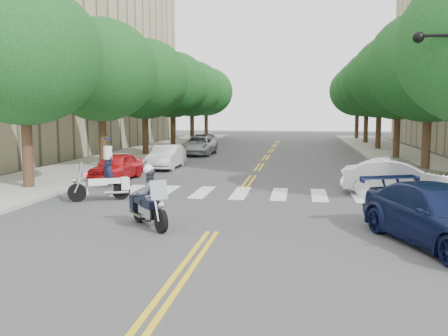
% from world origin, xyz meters
% --- Properties ---
extents(ground, '(140.00, 140.00, 0.00)m').
position_xyz_m(ground, '(0.00, 0.00, 0.00)').
color(ground, '#38383A').
rests_on(ground, ground).
extents(sidewalk_left, '(5.00, 60.00, 0.15)m').
position_xyz_m(sidewalk_left, '(-9.50, 22.00, 0.07)').
color(sidewalk_left, '#9E9991').
rests_on(sidewalk_left, ground).
extents(sidewalk_right, '(5.00, 60.00, 0.15)m').
position_xyz_m(sidewalk_right, '(9.50, 22.00, 0.07)').
color(sidewalk_right, '#9E9991').
rests_on(sidewalk_right, ground).
extents(tree_l_0, '(6.40, 6.40, 8.45)m').
position_xyz_m(tree_l_0, '(-8.80, 6.00, 5.55)').
color(tree_l_0, '#382316').
rests_on(tree_l_0, ground).
extents(tree_l_1, '(6.40, 6.40, 8.45)m').
position_xyz_m(tree_l_1, '(-8.80, 14.00, 5.55)').
color(tree_l_1, '#382316').
rests_on(tree_l_1, ground).
extents(tree_l_2, '(6.40, 6.40, 8.45)m').
position_xyz_m(tree_l_2, '(-8.80, 22.00, 5.55)').
color(tree_l_2, '#382316').
rests_on(tree_l_2, ground).
extents(tree_l_3, '(6.40, 6.40, 8.45)m').
position_xyz_m(tree_l_3, '(-8.80, 30.00, 5.55)').
color(tree_l_3, '#382316').
rests_on(tree_l_3, ground).
extents(tree_l_4, '(6.40, 6.40, 8.45)m').
position_xyz_m(tree_l_4, '(-8.80, 38.00, 5.55)').
color(tree_l_4, '#382316').
rests_on(tree_l_4, ground).
extents(tree_l_5, '(6.40, 6.40, 8.45)m').
position_xyz_m(tree_l_5, '(-8.80, 46.00, 5.55)').
color(tree_l_5, '#382316').
rests_on(tree_l_5, ground).
extents(tree_r_1, '(6.40, 6.40, 8.45)m').
position_xyz_m(tree_r_1, '(8.80, 14.00, 5.55)').
color(tree_r_1, '#382316').
rests_on(tree_r_1, ground).
extents(tree_r_2, '(6.40, 6.40, 8.45)m').
position_xyz_m(tree_r_2, '(8.80, 22.00, 5.55)').
color(tree_r_2, '#382316').
rests_on(tree_r_2, ground).
extents(tree_r_3, '(6.40, 6.40, 8.45)m').
position_xyz_m(tree_r_3, '(8.80, 30.00, 5.55)').
color(tree_r_3, '#382316').
rests_on(tree_r_3, ground).
extents(tree_r_4, '(6.40, 6.40, 8.45)m').
position_xyz_m(tree_r_4, '(8.80, 38.00, 5.55)').
color(tree_r_4, '#382316').
rests_on(tree_r_4, ground).
extents(tree_r_5, '(6.40, 6.40, 8.45)m').
position_xyz_m(tree_r_5, '(8.80, 46.00, 5.55)').
color(tree_r_5, '#382316').
rests_on(tree_r_5, ground).
extents(motorcycle_police, '(1.60, 1.84, 1.79)m').
position_xyz_m(motorcycle_police, '(-1.92, 0.39, 0.80)').
color(motorcycle_police, black).
rests_on(motorcycle_police, ground).
extents(motorcycle_parked, '(2.08, 1.30, 1.45)m').
position_xyz_m(motorcycle_parked, '(-4.77, 4.23, 0.51)').
color(motorcycle_parked, black).
rests_on(motorcycle_parked, ground).
extents(officer_standing, '(0.76, 0.70, 1.74)m').
position_xyz_m(officer_standing, '(-5.71, 6.97, 0.87)').
color(officer_standing, '#171A34').
rests_on(officer_standing, ground).
extents(convertible, '(4.54, 2.41, 1.42)m').
position_xyz_m(convertible, '(6.17, 7.01, 0.71)').
color(convertible, silver).
rests_on(convertible, ground).
extents(sedan_blue, '(3.76, 5.49, 1.48)m').
position_xyz_m(sedan_blue, '(5.74, -0.50, 0.74)').
color(sedan_blue, '#0E163C').
rests_on(sedan_blue, ground).
extents(parked_car_a, '(1.79, 3.88, 1.29)m').
position_xyz_m(parked_car_a, '(-6.30, 9.50, 0.64)').
color(parked_car_a, red).
rests_on(parked_car_a, ground).
extents(parked_car_b, '(1.42, 4.05, 1.33)m').
position_xyz_m(parked_car_b, '(-5.20, 14.50, 0.67)').
color(parked_car_b, white).
rests_on(parked_car_b, ground).
extents(parked_car_c, '(2.38, 5.03, 1.39)m').
position_xyz_m(parked_car_c, '(-5.20, 23.50, 0.69)').
color(parked_car_c, '#AAADB2').
rests_on(parked_car_c, ground).
extents(parked_car_d, '(1.91, 4.37, 1.25)m').
position_xyz_m(parked_car_d, '(-6.00, 28.31, 0.63)').
color(parked_car_d, black).
rests_on(parked_car_d, ground).
extents(parked_car_e, '(1.78, 3.75, 1.24)m').
position_xyz_m(parked_car_e, '(-6.30, 32.73, 0.62)').
color(parked_car_e, gray).
rests_on(parked_car_e, ground).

